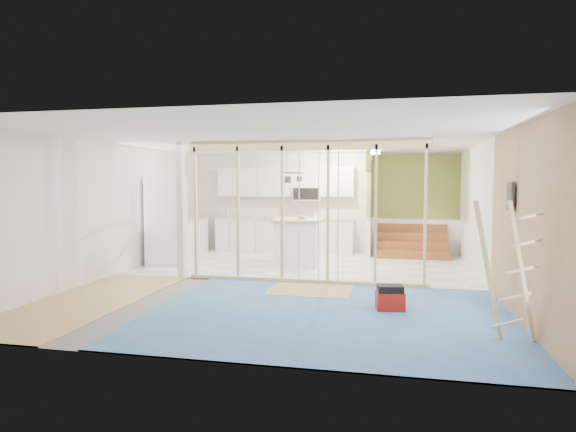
% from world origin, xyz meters
% --- Properties ---
extents(room, '(7.01, 8.01, 2.61)m').
position_xyz_m(room, '(0.00, 0.00, 1.30)').
color(room, slate).
rests_on(room, ground).
extents(floor_overlays, '(7.00, 8.00, 0.03)m').
position_xyz_m(floor_overlays, '(0.07, 0.06, 0.01)').
color(floor_overlays, white).
rests_on(floor_overlays, room).
extents(stud_frame, '(4.66, 0.14, 2.60)m').
position_xyz_m(stud_frame, '(-0.22, -0.00, 1.58)').
color(stud_frame, beige).
rests_on(stud_frame, room).
extents(base_cabinets, '(4.45, 2.24, 0.93)m').
position_xyz_m(base_cabinets, '(-1.61, 3.36, 0.47)').
color(base_cabinets, white).
rests_on(base_cabinets, room).
extents(upper_cabinets, '(3.60, 0.41, 0.85)m').
position_xyz_m(upper_cabinets, '(-0.84, 3.82, 1.82)').
color(upper_cabinets, white).
rests_on(upper_cabinets, room).
extents(green_partition, '(2.25, 1.51, 2.60)m').
position_xyz_m(green_partition, '(2.04, 3.66, 0.94)').
color(green_partition, olive).
rests_on(green_partition, room).
extents(pot_rack, '(0.52, 0.52, 0.72)m').
position_xyz_m(pot_rack, '(-0.31, 1.89, 2.00)').
color(pot_rack, black).
rests_on(pot_rack, room).
extents(sheathing_panel, '(0.02, 4.00, 2.60)m').
position_xyz_m(sheathing_panel, '(3.48, -2.00, 1.30)').
color(sheathing_panel, tan).
rests_on(sheathing_panel, room).
extents(electrical_panel, '(0.04, 0.30, 0.40)m').
position_xyz_m(electrical_panel, '(3.43, -1.40, 1.65)').
color(electrical_panel, '#37383C').
rests_on(electrical_panel, room).
extents(ceiling_light, '(0.32, 0.32, 0.08)m').
position_xyz_m(ceiling_light, '(1.40, 3.00, 2.54)').
color(ceiling_light, '#FFEABF').
rests_on(ceiling_light, room).
extents(fridge, '(1.08, 1.04, 1.96)m').
position_xyz_m(fridge, '(-3.09, 1.41, 0.98)').
color(fridge, white).
rests_on(fridge, room).
extents(island, '(1.08, 1.08, 1.03)m').
position_xyz_m(island, '(-0.20, 1.94, 0.51)').
color(island, white).
rests_on(island, room).
extents(bowl, '(0.28, 0.28, 0.06)m').
position_xyz_m(bowl, '(-0.14, 2.05, 1.06)').
color(bowl, beige).
rests_on(bowl, island).
extents(soap_bottle_a, '(0.12, 0.12, 0.27)m').
position_xyz_m(soap_bottle_a, '(-2.50, 3.79, 1.07)').
color(soap_bottle_a, silver).
rests_on(soap_bottle_a, base_cabinets).
extents(soap_bottle_b, '(0.09, 0.09, 0.19)m').
position_xyz_m(soap_bottle_b, '(-0.07, 3.74, 1.03)').
color(soap_bottle_b, silver).
rests_on(soap_bottle_b, base_cabinets).
extents(toolbox, '(0.43, 0.35, 0.37)m').
position_xyz_m(toolbox, '(1.82, -1.59, 0.18)').
color(toolbox, '#9C190E').
rests_on(toolbox, room).
extents(ladder, '(0.87, 0.15, 1.63)m').
position_xyz_m(ladder, '(3.14, -2.72, 0.83)').
color(ladder, beige).
rests_on(ladder, room).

